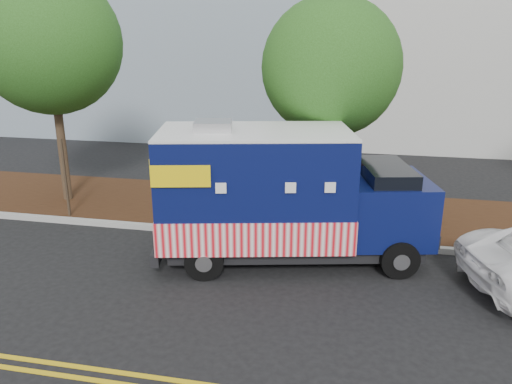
# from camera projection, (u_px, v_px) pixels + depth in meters

# --- Properties ---
(ground) EXTENTS (120.00, 120.00, 0.00)m
(ground) POSITION_uv_depth(u_px,v_px,m) (228.00, 259.00, 12.03)
(ground) COLOR black
(ground) RESTS_ON ground
(curb) EXTENTS (120.00, 0.18, 0.15)m
(curb) POSITION_uv_depth(u_px,v_px,m) (241.00, 234.00, 13.31)
(curb) COLOR #9E9E99
(curb) RESTS_ON ground
(mulch_strip) EXTENTS (120.00, 4.00, 0.15)m
(mulch_strip) POSITION_uv_depth(u_px,v_px,m) (257.00, 208.00, 15.27)
(mulch_strip) COLOR black
(mulch_strip) RESTS_ON ground
(centerline_near) EXTENTS (120.00, 0.10, 0.01)m
(centerline_near) POSITION_uv_depth(u_px,v_px,m) (157.00, 378.00, 7.87)
(centerline_near) COLOR gold
(centerline_near) RESTS_ON ground
(tree_a) EXTENTS (4.17, 4.17, 7.02)m
(tree_a) POSITION_uv_depth(u_px,v_px,m) (50.00, 43.00, 14.50)
(tree_a) COLOR #38281C
(tree_a) RESTS_ON ground
(tree_b) EXTENTS (3.72, 3.72, 6.20)m
(tree_b) POSITION_uv_depth(u_px,v_px,m) (331.00, 67.00, 13.25)
(tree_b) COLOR #38281C
(tree_b) RESTS_ON ground
(sign_post) EXTENTS (0.06, 0.06, 2.40)m
(sign_post) POSITION_uv_depth(u_px,v_px,m) (66.00, 181.00, 14.14)
(sign_post) COLOR #473828
(sign_post) RESTS_ON ground
(food_truck) EXTENTS (6.69, 3.63, 3.35)m
(food_truck) POSITION_uv_depth(u_px,v_px,m) (279.00, 198.00, 11.64)
(food_truck) COLOR black
(food_truck) RESTS_ON ground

